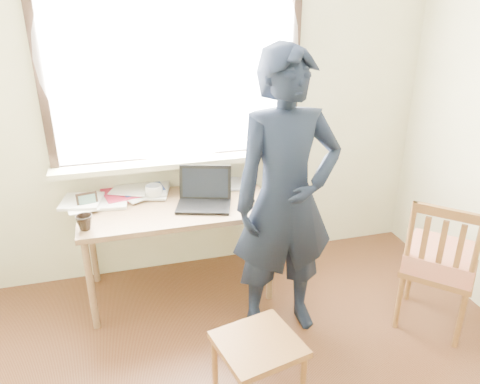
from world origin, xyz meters
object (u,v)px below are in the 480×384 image
object	(u,v)px
laptop	(204,196)
side_chair	(440,261)
person	(286,200)
work_chair	(258,351)
mug_white	(154,192)
mug_dark	(85,222)
desk	(176,215)

from	to	relation	value
laptop	side_chair	size ratio (longest dim) A/B	0.47
person	work_chair	bearing A→B (deg)	-120.37
mug_white	side_chair	distance (m)	2.00
work_chair	side_chair	xyz separation A→B (m)	(1.33, 0.33, 0.14)
mug_white	mug_dark	distance (m)	0.60
desk	side_chair	world-z (taller)	side_chair
mug_white	person	distance (m)	1.04
mug_dark	side_chair	world-z (taller)	side_chair
desk	person	size ratio (longest dim) A/B	0.72
mug_dark	person	bearing A→B (deg)	-16.08
mug_white	mug_dark	world-z (taller)	mug_white
desk	mug_white	xyz separation A→B (m)	(-0.13, 0.17, 0.12)
desk	side_chair	distance (m)	1.79
mug_white	person	world-z (taller)	person
laptop	work_chair	size ratio (longest dim) A/B	0.90
desk	laptop	distance (m)	0.24
desk	side_chair	size ratio (longest dim) A/B	1.41
person	side_chair	bearing A→B (deg)	-15.78
mug_dark	laptop	bearing A→B (deg)	12.00
work_chair	side_chair	distance (m)	1.38
desk	person	xyz separation A→B (m)	(0.61, -0.55, 0.29)
desk	mug_white	bearing A→B (deg)	128.20
mug_white	desk	bearing A→B (deg)	-51.80
side_chair	laptop	bearing A→B (deg)	150.06
mug_white	person	bearing A→B (deg)	-44.04
laptop	mug_dark	xyz separation A→B (m)	(-0.80, -0.17, -0.01)
desk	side_chair	bearing A→B (deg)	-27.55
work_chair	side_chair	size ratio (longest dim) A/B	0.52
work_chair	person	world-z (taller)	person
work_chair	mug_white	bearing A→B (deg)	106.17
laptop	side_chair	distance (m)	1.62
desk	person	world-z (taller)	person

